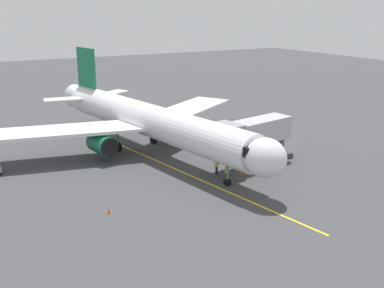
# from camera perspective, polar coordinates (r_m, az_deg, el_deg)

# --- Properties ---
(ground_plane) EXTENTS (220.00, 220.00, 0.00)m
(ground_plane) POSITION_cam_1_polar(r_m,az_deg,el_deg) (57.46, -5.89, -0.30)
(ground_plane) COLOR #424244
(apron_lead_in_line) EXTENTS (7.35, 39.40, 0.01)m
(apron_lead_in_line) POSITION_cam_1_polar(r_m,az_deg,el_deg) (49.62, -2.49, -3.00)
(apron_lead_in_line) COLOR yellow
(apron_lead_in_line) RESTS_ON ground
(airplane) EXTENTS (34.25, 40.18, 11.50)m
(airplane) POSITION_cam_1_polar(r_m,az_deg,el_deg) (53.92, -5.59, 2.98)
(airplane) COLOR white
(airplane) RESTS_ON ground
(jet_bridge) EXTENTS (11.52, 4.70, 5.40)m
(jet_bridge) POSITION_cam_1_polar(r_m,az_deg,el_deg) (48.94, 7.11, 1.22)
(jet_bridge) COLOR #B7B7BC
(jet_bridge) RESTS_ON ground
(ground_crew_marshaller) EXTENTS (0.47, 0.39, 1.71)m
(ground_crew_marshaller) POSITION_cam_1_polar(r_m,az_deg,el_deg) (45.59, 4.42, -3.68)
(ground_crew_marshaller) COLOR #23232D
(ground_crew_marshaller) RESTS_ON ground
(ground_crew_wing_walker) EXTENTS (0.44, 0.47, 1.71)m
(ground_crew_wing_walker) POSITION_cam_1_polar(r_m,az_deg,el_deg) (47.39, 3.13, -2.84)
(ground_crew_wing_walker) COLOR #23232D
(ground_crew_wing_walker) RESTS_ON ground
(ground_crew_loader) EXTENTS (0.45, 0.34, 1.71)m
(ground_crew_loader) POSITION_cam_1_polar(r_m,az_deg,el_deg) (48.91, 7.34, -2.33)
(ground_crew_loader) COLOR #23232D
(ground_crew_loader) RESTS_ON ground
(safety_cone_nose_left) EXTENTS (0.32, 0.32, 0.55)m
(safety_cone_nose_left) POSITION_cam_1_polar(r_m,az_deg,el_deg) (47.63, 9.37, -3.73)
(safety_cone_nose_left) COLOR #F2590F
(safety_cone_nose_left) RESTS_ON ground
(safety_cone_nose_right) EXTENTS (0.32, 0.32, 0.55)m
(safety_cone_nose_right) POSITION_cam_1_polar(r_m,az_deg,el_deg) (39.37, -10.45, -8.29)
(safety_cone_nose_right) COLOR #F2590F
(safety_cone_nose_right) RESTS_ON ground
(safety_cone_wing_port) EXTENTS (0.32, 0.32, 0.55)m
(safety_cone_wing_port) POSITION_cam_1_polar(r_m,az_deg,el_deg) (47.96, 6.11, -3.45)
(safety_cone_wing_port) COLOR #F2590F
(safety_cone_wing_port) RESTS_ON ground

